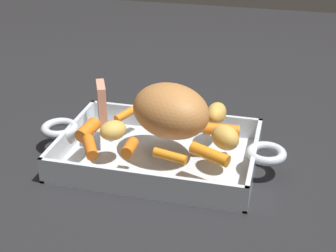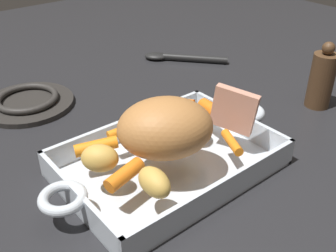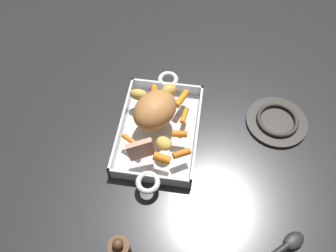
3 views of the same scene
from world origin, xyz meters
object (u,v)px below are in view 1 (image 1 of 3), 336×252
Objects in this scene: baby_carrot_northeast at (221,130)px; roasting_dish at (158,153)px; baby_carrot_northwest at (170,156)px; potato_whole at (216,113)px; potato_golden_small at (225,137)px; baby_carrot_southwest at (88,130)px; baby_carrot_southeast at (129,112)px; baby_carrot_long at (210,154)px; baby_carrot_short at (90,147)px; baby_carrot_center_right at (130,148)px; roast_slice_thin at (102,103)px; pork_roast at (171,111)px; potato_near_roast at (113,130)px.

roasting_dish is at bearing 16.21° from baby_carrot_northeast.
baby_carrot_northwest is 0.96× the size of potato_whole.
baby_carrot_northwest is at bearing 36.83° from potato_golden_small.
baby_carrot_southwest is 0.72× the size of baby_carrot_southeast.
baby_carrot_northeast is 1.07× the size of potato_whole.
baby_carrot_northwest is 0.83× the size of baby_carrot_long.
baby_carrot_northwest and baby_carrot_southeast have the same top height.
potato_golden_small is at bearing 157.69° from baby_carrot_southeast.
baby_carrot_center_right is at bearing -167.43° from baby_carrot_short.
baby_carrot_northeast is at bearing 179.90° from roast_slice_thin.
pork_roast is 0.11m from baby_carrot_southeast.
baby_carrot_southwest is at bearing 64.80° from baby_carrot_southeast.
baby_carrot_long is 0.05m from potato_golden_small.
roast_slice_thin is 0.13m from baby_carrot_center_right.
roast_slice_thin is 1.32× the size of baby_carrot_northwest.
roast_slice_thin is 1.19× the size of baby_carrot_northeast.
roast_slice_thin is 0.07m from potato_near_roast.
baby_carrot_southeast is at bearing -34.96° from baby_carrot_long.
potato_whole is at bearing -167.09° from roast_slice_thin.
baby_carrot_northeast is (-0.10, -0.03, 0.04)m from roasting_dish.
roasting_dish is 6.66× the size of baby_carrot_long.
baby_carrot_short is 0.13m from baby_carrot_northwest.
baby_carrot_northwest is 0.84× the size of baby_carrot_southeast.
baby_carrot_southwest reaches higher than baby_carrot_long.
roasting_dish is 0.13m from potato_whole.
baby_carrot_northeast is at bearing -93.66° from baby_carrot_long.
potato_whole is at bearing -70.50° from baby_carrot_northeast.
roast_slice_thin reaches higher than baby_carrot_southwest.
baby_carrot_short is 1.07× the size of baby_carrot_southwest.
potato_golden_small is at bearing -176.31° from baby_carrot_southwest.
roasting_dish is 6.69× the size of baby_carrot_southeast.
baby_carrot_short is (0.11, 0.09, -0.04)m from pork_roast.
baby_carrot_southwest is (0.00, 0.06, -0.02)m from roast_slice_thin.
pork_roast is at bearing 42.26° from potato_whole.
pork_roast is 2.65× the size of potato_golden_small.
baby_carrot_center_right is at bearing 156.75° from baby_carrot_southwest.
roast_slice_thin is (0.11, -0.03, 0.07)m from roasting_dish.
roast_slice_thin reaches higher than baby_carrot_long.
baby_carrot_southeast is at bearing -41.74° from roasting_dish.
baby_carrot_southeast is 1.21× the size of potato_golden_small.
potato_near_roast reaches higher than baby_carrot_northeast.
baby_carrot_long is at bearing 67.19° from potato_golden_small.
roasting_dish is 0.11m from baby_carrot_southeast.
pork_roast is 0.10m from baby_carrot_center_right.
baby_carrot_short is 0.77× the size of baby_carrot_long.
baby_carrot_northeast is 0.16m from baby_carrot_center_right.
potato_golden_small is (-0.10, 0.03, -0.02)m from pork_roast.
baby_carrot_northeast reaches higher than roasting_dish.
potato_golden_small reaches higher than baby_carrot_northeast.
baby_carrot_northeast is at bearing 109.50° from potato_whole.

